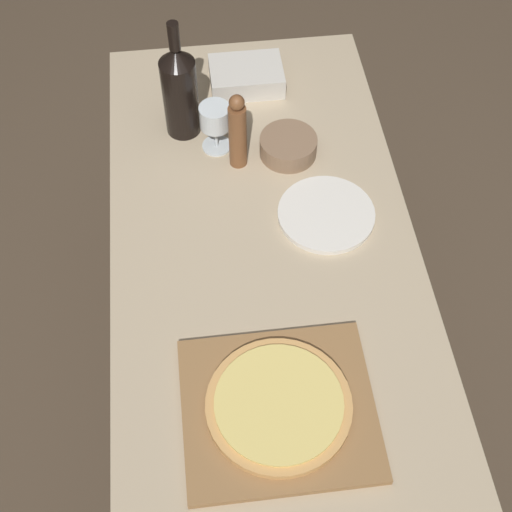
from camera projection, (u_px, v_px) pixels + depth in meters
The scene contains 10 objects.
ground_plane at pixel (267, 416), 2.18m from camera, with size 12.00×12.00×0.00m, color #4C3D2D.
dining_table at pixel (270, 307), 1.66m from camera, with size 0.71×1.70×0.74m.
cutting_board at pixel (279, 409), 1.41m from camera, with size 0.38×0.34×0.02m.
pizza at pixel (279, 405), 1.39m from camera, with size 0.29×0.29×0.02m.
wine_bottle at pixel (180, 90), 1.76m from camera, with size 0.09×0.09×0.33m.
pepper_mill at pixel (238, 132), 1.72m from camera, with size 0.04×0.04×0.22m.
wine_glass at pixel (215, 119), 1.76m from camera, with size 0.08×0.08×0.13m.
small_bowl at pixel (288, 146), 1.80m from camera, with size 0.15×0.15×0.05m.
dinner_plate at pixel (326, 214), 1.70m from camera, with size 0.23×0.23×0.01m.
food_container at pixel (246, 76), 1.95m from camera, with size 0.20×0.14×0.06m.
Camera 1 is at (-0.14, -0.86, 2.06)m, focal length 50.00 mm.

